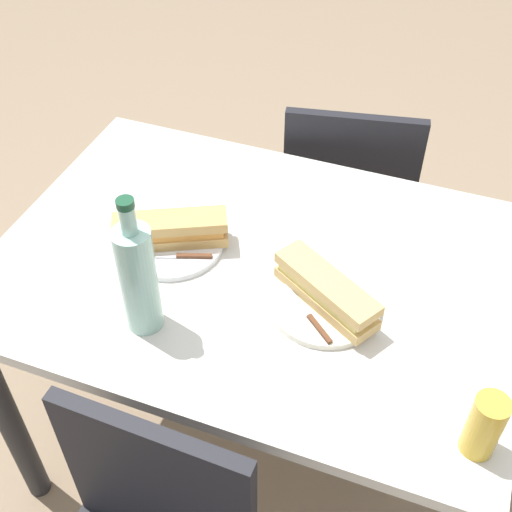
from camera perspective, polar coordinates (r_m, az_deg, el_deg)
ground_plane at (r=2.09m, az=-0.00°, el=-15.45°), size 8.00×8.00×0.00m
dining_table at (r=1.57m, az=-0.00°, el=-3.51°), size 1.17×0.84×0.76m
chair_near at (r=2.10m, az=7.77°, el=4.80°), size 0.47×0.47×0.85m
plate_near at (r=1.40m, az=5.92°, el=-4.09°), size 0.24×0.24×0.01m
baguette_sandwich_near at (r=1.37m, az=6.04°, el=-2.94°), size 0.25×0.19×0.07m
knife_near at (r=1.36m, az=4.58°, el=-5.16°), size 0.14×0.13×0.01m
plate_far at (r=1.54m, az=-7.19°, el=1.09°), size 0.24×0.24×0.01m
baguette_sandwich_far at (r=1.51m, az=-7.32°, el=2.24°), size 0.26×0.18×0.07m
knife_far at (r=1.49m, az=-6.77°, el=-0.00°), size 0.17×0.07×0.01m
water_bottle at (r=1.30m, az=-10.04°, el=-1.82°), size 0.07×0.07×0.32m
beer_glass at (r=1.21m, az=18.95°, el=-13.58°), size 0.06×0.06×0.13m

